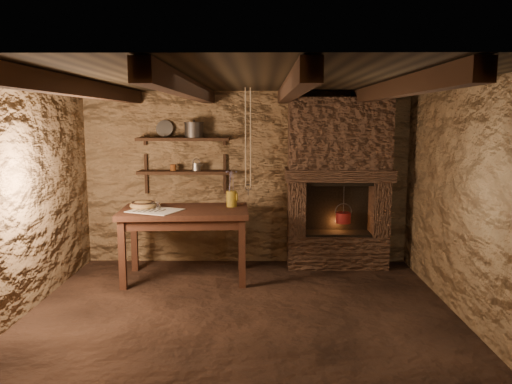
{
  "coord_description": "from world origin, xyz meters",
  "views": [
    {
      "loc": [
        0.21,
        -4.93,
        2.03
      ],
      "look_at": [
        0.15,
        0.9,
        1.16
      ],
      "focal_mm": 35.0,
      "sensor_mm": 36.0,
      "label": 1
    }
  ],
  "objects_px": {
    "work_table": "(185,241)",
    "iron_stockpot": "(194,131)",
    "red_pot": "(343,217)",
    "stoneware_jug": "(232,191)",
    "wooden_bowl": "(143,205)"
  },
  "relations": [
    {
      "from": "work_table",
      "to": "wooden_bowl",
      "type": "xyz_separation_m",
      "value": [
        -0.53,
        0.03,
        0.46
      ]
    },
    {
      "from": "iron_stockpot",
      "to": "red_pot",
      "type": "xyz_separation_m",
      "value": [
        2.03,
        -0.12,
        -1.16
      ]
    },
    {
      "from": "wooden_bowl",
      "to": "iron_stockpot",
      "type": "height_order",
      "value": "iron_stockpot"
    },
    {
      "from": "wooden_bowl",
      "to": "red_pot",
      "type": "xyz_separation_m",
      "value": [
        2.6,
        0.48,
        -0.24
      ]
    },
    {
      "from": "iron_stockpot",
      "to": "red_pot",
      "type": "bearing_deg",
      "value": -3.39
    },
    {
      "from": "work_table",
      "to": "iron_stockpot",
      "type": "distance_m",
      "value": 1.52
    },
    {
      "from": "stoneware_jug",
      "to": "iron_stockpot",
      "type": "relative_size",
      "value": 1.84
    },
    {
      "from": "stoneware_jug",
      "to": "red_pot",
      "type": "bearing_deg",
      "value": 34.7
    },
    {
      "from": "wooden_bowl",
      "to": "red_pot",
      "type": "bearing_deg",
      "value": 10.51
    },
    {
      "from": "work_table",
      "to": "iron_stockpot",
      "type": "height_order",
      "value": "iron_stockpot"
    },
    {
      "from": "stoneware_jug",
      "to": "wooden_bowl",
      "type": "distance_m",
      "value": 1.13
    },
    {
      "from": "red_pot",
      "to": "stoneware_jug",
      "type": "bearing_deg",
      "value": -167.34
    },
    {
      "from": "wooden_bowl",
      "to": "red_pot",
      "type": "relative_size",
      "value": 0.62
    },
    {
      "from": "work_table",
      "to": "stoneware_jug",
      "type": "height_order",
      "value": "stoneware_jug"
    },
    {
      "from": "stoneware_jug",
      "to": "iron_stockpot",
      "type": "distance_m",
      "value": 1.03
    }
  ]
}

